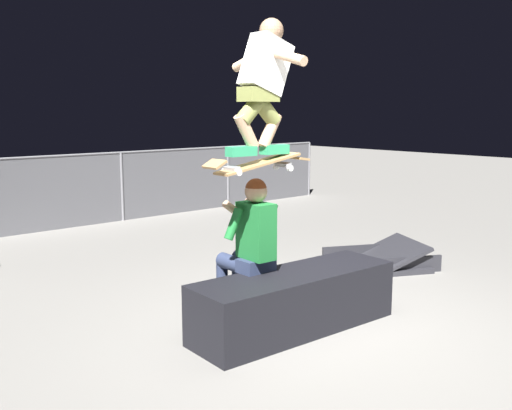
{
  "coord_description": "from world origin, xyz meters",
  "views": [
    {
      "loc": [
        -3.73,
        -3.37,
        1.94
      ],
      "look_at": [
        -0.43,
        0.38,
        1.13
      ],
      "focal_mm": 40.61,
      "sensor_mm": 36.0,
      "label": 1
    }
  ],
  "objects_px": {
    "kicker_ramp": "(380,262)",
    "person_sitting_on_ledge": "(248,243)",
    "skateboard": "(258,164)",
    "ledge_box_main": "(295,301)",
    "skater_airborne": "(264,80)"
  },
  "relations": [
    {
      "from": "skater_airborne",
      "to": "ledge_box_main",
      "type": "bearing_deg",
      "value": -27.45
    },
    {
      "from": "person_sitting_on_ledge",
      "to": "kicker_ramp",
      "type": "distance_m",
      "value": 2.65
    },
    {
      "from": "ledge_box_main",
      "to": "kicker_ramp",
      "type": "relative_size",
      "value": 1.52
    },
    {
      "from": "ledge_box_main",
      "to": "person_sitting_on_ledge",
      "type": "height_order",
      "value": "person_sitting_on_ledge"
    },
    {
      "from": "person_sitting_on_ledge",
      "to": "skateboard",
      "type": "bearing_deg",
      "value": -111.18
    },
    {
      "from": "skateboard",
      "to": "skater_airborne",
      "type": "height_order",
      "value": "skater_airborne"
    },
    {
      "from": "skater_airborne",
      "to": "kicker_ramp",
      "type": "bearing_deg",
      "value": 14.2
    },
    {
      "from": "ledge_box_main",
      "to": "skater_airborne",
      "type": "distance_m",
      "value": 1.95
    },
    {
      "from": "person_sitting_on_ledge",
      "to": "skater_airborne",
      "type": "relative_size",
      "value": 1.22
    },
    {
      "from": "ledge_box_main",
      "to": "skater_airborne",
      "type": "xyz_separation_m",
      "value": [
        -0.26,
        0.13,
        1.93
      ]
    },
    {
      "from": "person_sitting_on_ledge",
      "to": "skater_airborne",
      "type": "height_order",
      "value": "skater_airborne"
    },
    {
      "from": "kicker_ramp",
      "to": "skateboard",
      "type": "bearing_deg",
      "value": -166.14
    },
    {
      "from": "ledge_box_main",
      "to": "skater_airborne",
      "type": "height_order",
      "value": "skater_airborne"
    },
    {
      "from": "ledge_box_main",
      "to": "skateboard",
      "type": "relative_size",
      "value": 1.92
    },
    {
      "from": "kicker_ramp",
      "to": "person_sitting_on_ledge",
      "type": "bearing_deg",
      "value": -170.8
    }
  ]
}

